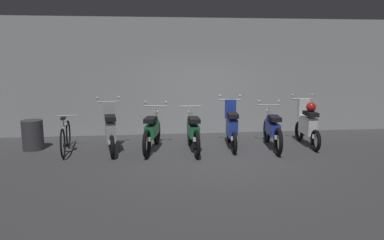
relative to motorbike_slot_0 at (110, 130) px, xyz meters
name	(u,v)px	position (x,y,z in m)	size (l,w,h in m)	color
ground_plane	(218,157)	(2.48, -0.75, -0.53)	(80.00, 80.00, 0.00)	#424244
back_wall	(202,77)	(2.48, 1.97, 1.15)	(16.00, 0.30, 3.35)	#9EA0A3
motorbike_slot_0	(110,130)	(0.00, 0.00, 0.00)	(0.58, 1.67, 1.29)	black
motorbike_slot_1	(152,130)	(1.00, 0.00, -0.04)	(0.62, 1.93, 1.15)	black
motorbike_slot_2	(193,131)	(1.98, -0.12, -0.04)	(0.56, 1.95, 1.03)	black
motorbike_slot_3	(232,127)	(2.98, 0.07, 0.00)	(0.59, 1.68, 1.29)	black
motorbike_slot_4	(272,129)	(3.97, -0.13, -0.04)	(0.59, 1.95, 1.15)	black
motorbike_slot_5	(307,124)	(4.95, 0.06, 0.04)	(0.59, 1.68, 1.29)	black
bicycle	(66,137)	(-1.06, 0.04, -0.17)	(0.50, 1.72, 0.89)	black
trash_bin	(33,135)	(-1.92, 0.39, -0.16)	(0.50, 0.50, 0.73)	#38383D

